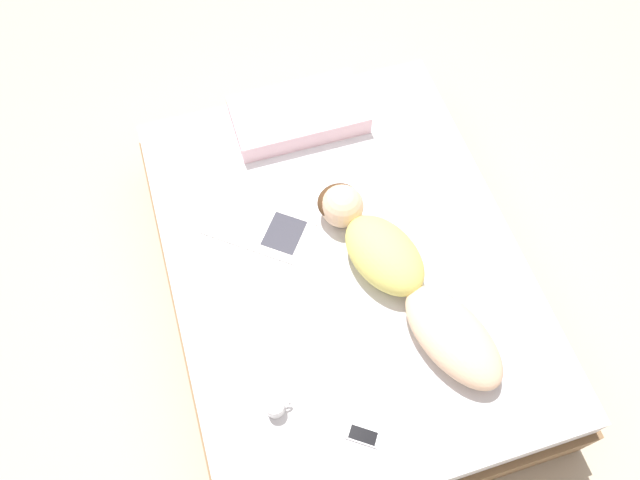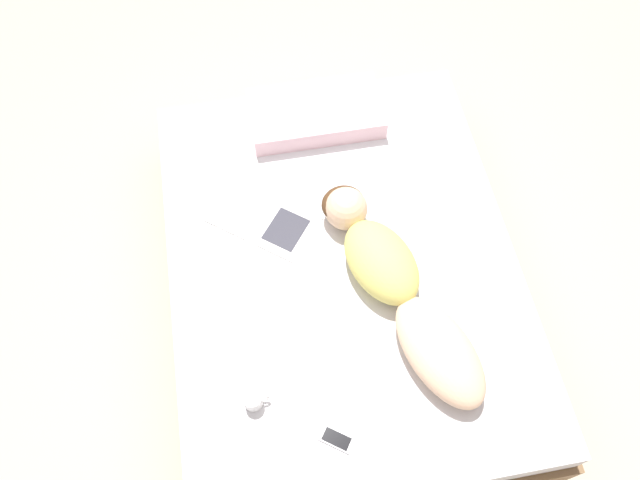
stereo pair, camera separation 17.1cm
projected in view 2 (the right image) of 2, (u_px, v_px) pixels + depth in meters
ground_plane at (340, 300)px, 3.39m from camera, size 12.00×12.00×0.00m
bed at (341, 281)px, 3.17m from camera, size 1.69×2.20×0.49m
person at (395, 282)px, 2.79m from camera, size 0.62×1.21×0.21m
open_magazine at (264, 220)px, 3.05m from camera, size 0.58×0.54×0.01m
coffee_mug at (253, 400)px, 2.59m from camera, size 0.11×0.08×0.09m
cell_phone at (337, 439)px, 2.55m from camera, size 0.15×0.14×0.01m
pillow at (316, 114)px, 3.30m from camera, size 0.69×0.37×0.11m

